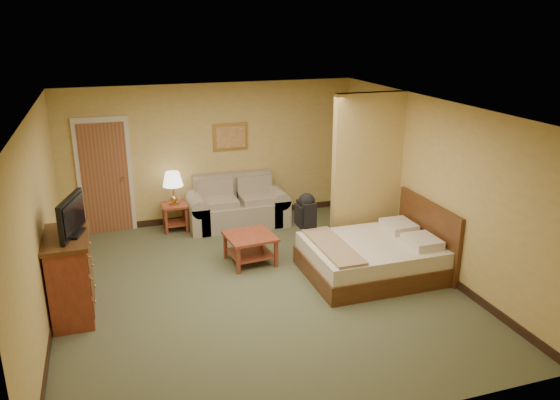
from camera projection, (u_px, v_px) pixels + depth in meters
name	position (u px, v px, depth m)	size (l,w,h in m)	color
floor	(257.00, 288.00, 7.88)	(6.00, 6.00, 0.00)	#4F5436
ceiling	(255.00, 108.00, 7.05)	(6.00, 6.00, 0.00)	white
back_wall	(213.00, 154.00, 10.17)	(5.50, 0.02, 2.60)	tan
left_wall	(39.00, 225.00, 6.66)	(0.02, 6.00, 2.60)	tan
right_wall	(430.00, 185.00, 8.27)	(0.02, 6.00, 2.60)	tan
partition	(367.00, 172.00, 8.93)	(1.20, 0.15, 2.60)	tan
door	(105.00, 177.00, 9.65)	(0.94, 0.16, 2.10)	beige
baseboard	(215.00, 216.00, 10.55)	(5.50, 0.02, 0.12)	black
loveseat	(237.00, 209.00, 10.21)	(1.84, 0.85, 0.93)	gray
side_table	(175.00, 213.00, 9.93)	(0.45, 0.45, 0.50)	maroon
table_lamp	(173.00, 180.00, 9.73)	(0.36, 0.36, 0.60)	#B88843
coffee_table	(250.00, 243.00, 8.59)	(0.79, 0.79, 0.47)	maroon
wall_picture	(230.00, 137.00, 10.15)	(0.66, 0.04, 0.51)	#B78E3F
dresser	(71.00, 276.00, 6.98)	(0.55, 1.05, 1.12)	maroon
tv	(71.00, 217.00, 6.76)	(0.29, 0.79, 0.50)	black
bed	(375.00, 256.00, 8.23)	(1.96, 1.64, 1.06)	#4A2611
backpack	(306.00, 210.00, 8.61)	(0.27, 0.34, 0.58)	black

